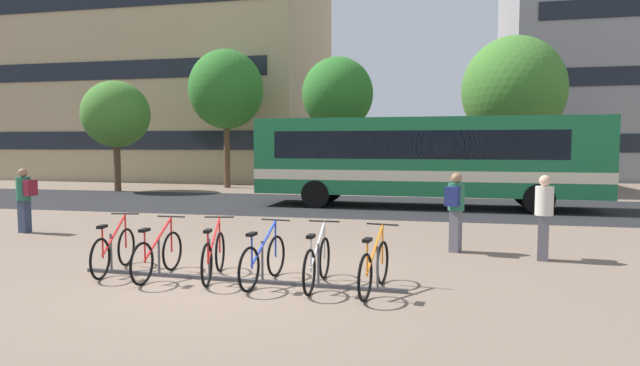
% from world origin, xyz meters
% --- Properties ---
extents(ground, '(200.00, 200.00, 0.00)m').
position_xyz_m(ground, '(0.00, 0.00, 0.00)').
color(ground, '#7A6656').
extents(bus_lane_asphalt, '(80.00, 7.20, 0.01)m').
position_xyz_m(bus_lane_asphalt, '(0.00, 11.06, 0.00)').
color(bus_lane_asphalt, '#232326').
rests_on(bus_lane_asphalt, ground).
extents(city_bus, '(12.07, 2.81, 3.20)m').
position_xyz_m(city_bus, '(3.06, 11.06, 1.78)').
color(city_bus, '#196B3D').
rests_on(city_bus, ground).
extents(bike_rack, '(5.64, 0.29, 0.70)m').
position_xyz_m(bike_rack, '(0.15, -0.10, 0.09)').
color(bike_rack, '#47474C').
rests_on(bike_rack, ground).
extents(parked_bicycle_red_0, '(0.52, 1.71, 0.99)m').
position_xyz_m(parked_bicycle_red_0, '(-2.19, 0.04, 0.38)').
color(parked_bicycle_red_0, black).
rests_on(parked_bicycle_red_0, ground).
extents(parked_bicycle_red_1, '(0.52, 1.72, 0.99)m').
position_xyz_m(parked_bicycle_red_1, '(-1.24, -0.13, 0.38)').
color(parked_bicycle_red_1, black).
rests_on(parked_bicycle_red_1, ground).
extents(parked_bicycle_red_2, '(0.54, 1.70, 0.99)m').
position_xyz_m(parked_bicycle_red_2, '(-0.28, 0.00, 0.38)').
color(parked_bicycle_red_2, black).
rests_on(parked_bicycle_red_2, ground).
extents(parked_bicycle_blue_3, '(0.52, 1.72, 0.99)m').
position_xyz_m(parked_bicycle_blue_3, '(0.64, -0.13, 0.38)').
color(parked_bicycle_blue_3, black).
rests_on(parked_bicycle_blue_3, ground).
extents(parked_bicycle_silver_4, '(0.52, 1.72, 0.99)m').
position_xyz_m(parked_bicycle_silver_4, '(1.53, -0.12, 0.38)').
color(parked_bicycle_silver_4, black).
rests_on(parked_bicycle_silver_4, ground).
extents(parked_bicycle_orange_5, '(0.52, 1.71, 0.99)m').
position_xyz_m(parked_bicycle_orange_5, '(2.45, -0.25, 0.38)').
color(parked_bicycle_orange_5, black).
rests_on(parked_bicycle_orange_5, ground).
extents(commuter_maroon_pack_0, '(0.57, 0.40, 1.66)m').
position_xyz_m(commuter_maroon_pack_0, '(-6.89, 3.30, 0.95)').
color(commuter_maroon_pack_0, '#2D3851').
rests_on(commuter_maroon_pack_0, ground).
extents(commuter_navy_pack_1, '(0.47, 0.60, 1.67)m').
position_xyz_m(commuter_navy_pack_1, '(3.79, 3.11, 0.97)').
color(commuter_navy_pack_1, '#565660').
rests_on(commuter_navy_pack_1, ground).
extents(commuter_grey_pack_2, '(0.40, 0.57, 1.67)m').
position_xyz_m(commuter_grey_pack_2, '(5.44, 2.71, 0.97)').
color(commuter_grey_pack_2, '#565660').
rests_on(commuter_grey_pack_2, ground).
extents(street_tree_0, '(4.76, 4.76, 7.34)m').
position_xyz_m(street_tree_0, '(6.99, 18.06, 4.81)').
color(street_tree_0, brown).
rests_on(street_tree_0, ground).
extents(street_tree_1, '(3.40, 3.40, 6.44)m').
position_xyz_m(street_tree_1, '(-1.18, 16.73, 4.66)').
color(street_tree_1, brown).
rests_on(street_tree_1, ground).
extents(street_tree_2, '(3.87, 3.87, 7.21)m').
position_xyz_m(street_tree_2, '(-7.26, 17.74, 5.13)').
color(street_tree_2, brown).
rests_on(street_tree_2, ground).
extents(street_tree_3, '(3.21, 3.21, 5.33)m').
position_xyz_m(street_tree_3, '(-11.65, 14.59, 3.72)').
color(street_tree_3, brown).
rests_on(street_tree_3, ground).
extents(building_left_wing, '(21.09, 12.57, 20.97)m').
position_xyz_m(building_left_wing, '(-15.11, 26.50, 10.49)').
color(building_left_wing, tan).
rests_on(building_left_wing, ground).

